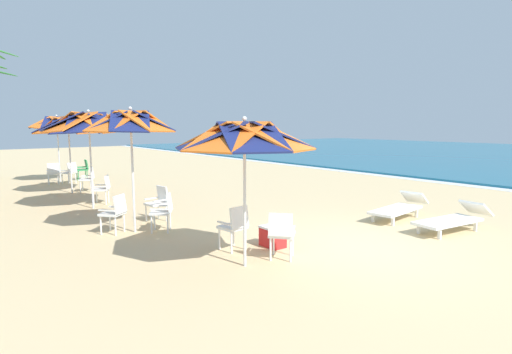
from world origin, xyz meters
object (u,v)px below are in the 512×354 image
at_px(plastic_chair_6, 88,178).
at_px(plastic_chair_4, 115,211).
at_px(plastic_chair_0, 235,225).
at_px(plastic_chair_1, 281,232).
at_px(sun_lounger_1, 399,207).
at_px(plastic_chair_3, 158,201).
at_px(plastic_chair_2, 164,210).
at_px(sun_lounger_0, 454,219).
at_px(plastic_chair_5, 103,188).
at_px(beach_umbrella_0, 244,137).
at_px(plastic_chair_7, 70,171).
at_px(cooler_box, 273,236).
at_px(plastic_chair_8, 53,172).
at_px(beach_umbrella_4, 57,123).
at_px(beach_umbrella_3, 68,126).
at_px(beach_umbrella_2, 89,123).
at_px(plastic_chair_9, 83,168).

bearing_deg(plastic_chair_6, plastic_chair_4, -10.71).
relative_size(plastic_chair_0, plastic_chair_4, 1.00).
bearing_deg(plastic_chair_1, sun_lounger_1, 96.58).
distance_m(plastic_chair_0, plastic_chair_3, 3.12).
height_order(plastic_chair_2, plastic_chair_3, same).
bearing_deg(sun_lounger_0, plastic_chair_4, -126.62).
relative_size(plastic_chair_3, plastic_chair_5, 1.00).
bearing_deg(plastic_chair_5, beach_umbrella_0, 1.24).
bearing_deg(sun_lounger_1, plastic_chair_7, -156.61).
distance_m(plastic_chair_1, cooler_box, 0.83).
bearing_deg(plastic_chair_7, plastic_chair_8, -104.98).
xyz_separation_m(plastic_chair_5, beach_umbrella_4, (-5.90, 0.08, 1.93)).
bearing_deg(plastic_chair_3, beach_umbrella_3, -173.42).
relative_size(beach_umbrella_2, plastic_chair_6, 3.23).
distance_m(plastic_chair_1, beach_umbrella_4, 13.17).
xyz_separation_m(plastic_chair_4, plastic_chair_8, (-8.83, 0.56, 0.00)).
bearing_deg(sun_lounger_1, plastic_chair_6, -151.24).
bearing_deg(plastic_chair_6, plastic_chair_1, 3.29).
distance_m(plastic_chair_6, plastic_chair_7, 2.51).
bearing_deg(sun_lounger_1, plastic_chair_3, -125.44).
height_order(beach_umbrella_3, sun_lounger_0, beach_umbrella_3).
bearing_deg(plastic_chair_9, plastic_chair_2, -5.61).
distance_m(plastic_chair_5, sun_lounger_0, 9.58).
xyz_separation_m(beach_umbrella_0, plastic_chair_0, (-0.81, 0.36, -1.68)).
distance_m(plastic_chair_0, plastic_chair_7, 11.29).
bearing_deg(plastic_chair_8, plastic_chair_5, 3.28).
bearing_deg(plastic_chair_1, plastic_chair_2, -164.95).
bearing_deg(sun_lounger_1, sun_lounger_0, -6.39).
bearing_deg(plastic_chair_3, plastic_chair_5, -172.91).
xyz_separation_m(plastic_chair_3, plastic_chair_6, (-5.66, -0.08, 0.00)).
height_order(plastic_chair_0, plastic_chair_4, same).
height_order(beach_umbrella_3, plastic_chair_8, beach_umbrella_3).
bearing_deg(plastic_chair_9, cooler_box, 0.94).
relative_size(plastic_chair_4, plastic_chair_8, 1.00).
relative_size(plastic_chair_2, cooler_box, 1.73).
relative_size(plastic_chair_2, plastic_chair_8, 1.00).
bearing_deg(beach_umbrella_3, plastic_chair_6, 92.35).
bearing_deg(plastic_chair_3, sun_lounger_1, 54.56).
bearing_deg(plastic_chair_6, sun_lounger_0, 24.62).
distance_m(beach_umbrella_2, plastic_chair_7, 5.98).
distance_m(plastic_chair_1, plastic_chair_5, 7.16).
bearing_deg(plastic_chair_4, sun_lounger_0, 53.38).
relative_size(beach_umbrella_0, plastic_chair_2, 2.91).
bearing_deg(beach_umbrella_3, sun_lounger_0, 27.14).
xyz_separation_m(plastic_chair_5, sun_lounger_1, (6.59, 5.34, -0.22)).
relative_size(plastic_chair_2, plastic_chair_9, 1.00).
relative_size(plastic_chair_2, plastic_chair_6, 1.00).
bearing_deg(sun_lounger_0, plastic_chair_0, -111.91).
bearing_deg(plastic_chair_5, plastic_chair_7, 176.83).
distance_m(plastic_chair_3, beach_umbrella_3, 5.96).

